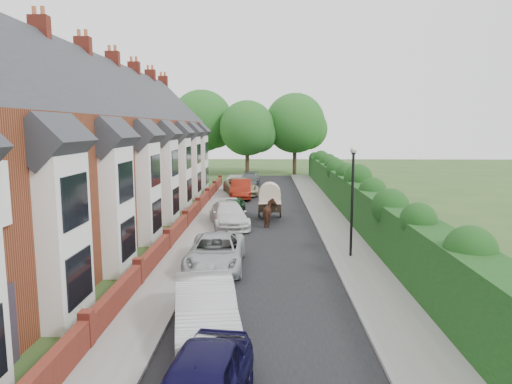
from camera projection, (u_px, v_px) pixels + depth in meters
ground at (279, 287)px, 17.25m from camera, size 140.00×140.00×0.00m
road at (267, 225)px, 28.15m from camera, size 6.00×58.00×0.02m
pavement_hedge_side at (333, 225)px, 28.04m from camera, size 2.20×58.00×0.12m
pavement_house_side at (205, 224)px, 28.24m from camera, size 1.70×58.00×0.12m
kerb_hedge_side at (316, 225)px, 28.06m from camera, size 0.18×58.00×0.13m
kerb_house_side at (218, 224)px, 28.22m from camera, size 0.18×58.00×0.13m
hedge at (363, 200)px, 27.77m from camera, size 2.10×58.00×2.85m
terrace_row at (91, 154)px, 26.78m from camera, size 9.05×40.50×11.50m
garden_wall_row at (186, 221)px, 27.22m from camera, size 0.35×40.35×1.10m
lamppost at (353, 188)px, 20.66m from camera, size 0.32×0.32×5.16m
tree_far_left at (250, 130)px, 56.18m from camera, size 7.14×6.80×9.29m
tree_far_right at (298, 125)px, 57.92m from camera, size 7.98×7.60×10.31m
tree_far_back at (205, 122)px, 59.17m from camera, size 8.40×8.00×10.82m
car_silver_a at (205, 308)px, 13.26m from camera, size 2.59×5.10×1.60m
car_silver_b at (216, 252)px, 19.49m from camera, size 2.39×5.11×1.42m
car_white at (229, 215)px, 27.71m from camera, size 3.09×5.34×1.46m
car_green at (233, 207)px, 30.97m from camera, size 1.68×3.79×1.27m
car_red at (241, 189)px, 38.78m from camera, size 1.89×4.93×1.61m
car_beige at (241, 186)px, 40.77m from camera, size 3.71×5.87×1.51m
car_grey at (249, 180)px, 46.60m from camera, size 2.20×4.78×1.35m
horse at (270, 213)px, 27.86m from camera, size 0.91×1.92×1.61m
horse_cart at (270, 198)px, 29.82m from camera, size 1.52×3.35×2.42m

